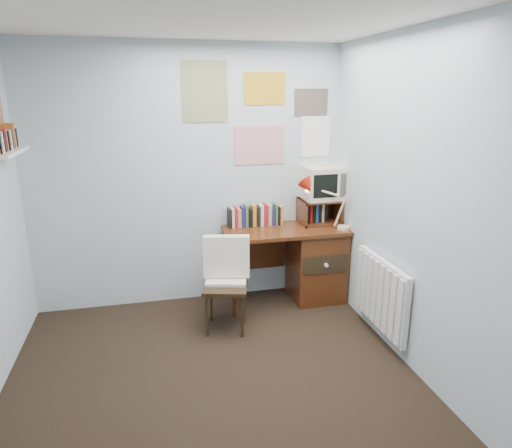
{
  "coord_description": "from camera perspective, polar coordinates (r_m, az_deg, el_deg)",
  "views": [
    {
      "loc": [
        -0.38,
        -2.62,
        2.05
      ],
      "look_at": [
        0.48,
        0.95,
        0.98
      ],
      "focal_mm": 32.0,
      "sensor_mm": 36.0,
      "label": 1
    }
  ],
  "objects": [
    {
      "name": "wall_shelf",
      "position": [
        3.88,
        -28.92,
        7.84
      ],
      "size": [
        0.2,
        0.62,
        0.24
      ],
      "primitive_type": "cube",
      "color": "white",
      "rests_on": "left_wall"
    },
    {
      "name": "desk",
      "position": [
        4.68,
        6.83,
        -4.51
      ],
      "size": [
        1.2,
        0.55,
        0.76
      ],
      "color": "#542913",
      "rests_on": "ground"
    },
    {
      "name": "radiator",
      "position": [
        4.01,
        15.38,
        -8.43
      ],
      "size": [
        0.09,
        0.8,
        0.6
      ],
      "primitive_type": "cube",
      "color": "white",
      "rests_on": "right_wall"
    },
    {
      "name": "posters_back",
      "position": [
        4.5,
        0.46,
        13.65
      ],
      "size": [
        1.2,
        0.01,
        0.9
      ],
      "primitive_type": "cube",
      "color": "white",
      "rests_on": "back_wall"
    },
    {
      "name": "tv_riser",
      "position": [
        4.67,
        7.93,
        1.6
      ],
      "size": [
        0.4,
        0.3,
        0.25
      ],
      "primitive_type": "cube",
      "color": "#542913",
      "rests_on": "desk"
    },
    {
      "name": "book_row",
      "position": [
        4.56,
        0.19,
        1.19
      ],
      "size": [
        0.6,
        0.14,
        0.22
      ],
      "primitive_type": "cube",
      "color": "#542913",
      "rests_on": "desk"
    },
    {
      "name": "desk_lamp",
      "position": [
        4.47,
        11.01,
        2.08
      ],
      "size": [
        0.31,
        0.27,
        0.45
      ],
      "primitive_type": "cube",
      "rotation": [
        0.0,
        0.0,
        0.0
      ],
      "color": "#B4210C",
      "rests_on": "desk"
    },
    {
      "name": "right_wall",
      "position": [
        3.32,
        21.54,
        1.09
      ],
      "size": [
        0.02,
        3.5,
        2.5
      ],
      "primitive_type": "cube",
      "color": "#B0BDC9",
      "rests_on": "ground"
    },
    {
      "name": "crt_tv",
      "position": [
        4.64,
        8.35,
        5.32
      ],
      "size": [
        0.39,
        0.36,
        0.36
      ],
      "primitive_type": "cube",
      "rotation": [
        0.0,
        0.0,
        0.03
      ],
      "color": "beige",
      "rests_on": "tv_riser"
    },
    {
      "name": "back_wall",
      "position": [
        4.46,
        -8.4,
        5.68
      ],
      "size": [
        3.0,
        0.02,
        2.5
      ],
      "primitive_type": "cube",
      "color": "#B0BDC9",
      "rests_on": "ground"
    },
    {
      "name": "ceiling",
      "position": [
        2.68,
        -5.73,
        25.77
      ],
      "size": [
        3.0,
        3.5,
        0.02
      ],
      "primitive_type": "cube",
      "color": "white",
      "rests_on": "back_wall"
    },
    {
      "name": "desk_chair",
      "position": [
        4.05,
        -3.83,
        -7.88
      ],
      "size": [
        0.5,
        0.48,
        0.8
      ],
      "primitive_type": "cube",
      "rotation": [
        0.0,
        0.0,
        -0.26
      ],
      "color": "black",
      "rests_on": "ground"
    },
    {
      "name": "ground",
      "position": [
        3.35,
        -4.44,
        -21.65
      ],
      "size": [
        3.5,
        3.5,
        0.0
      ],
      "primitive_type": "plane",
      "color": "black",
      "rests_on": "ground"
    }
  ]
}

